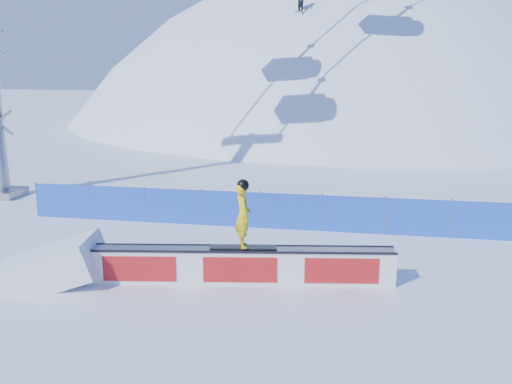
# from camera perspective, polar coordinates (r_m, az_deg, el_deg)

# --- Properties ---
(ground) EXTENTS (160.00, 160.00, 0.00)m
(ground) POSITION_cam_1_polar(r_m,az_deg,el_deg) (14.40, 9.33, -9.31)
(ground) COLOR white
(ground) RESTS_ON ground
(snow_hill) EXTENTS (64.00, 64.00, 64.00)m
(snow_hill) POSITION_cam_1_polar(r_m,az_deg,el_deg) (60.09, 9.45, -9.91)
(snow_hill) COLOR white
(snow_hill) RESTS_ON ground
(safety_fence) EXTENTS (22.05, 0.05, 1.30)m
(safety_fence) POSITION_cam_1_polar(r_m,az_deg,el_deg) (18.47, 9.66, -2.25)
(safety_fence) COLOR blue
(safety_fence) RESTS_ON ground
(rail_box) EXTENTS (7.63, 1.67, 0.92)m
(rail_box) POSITION_cam_1_polar(r_m,az_deg,el_deg) (14.29, -1.56, -7.35)
(rail_box) COLOR white
(rail_box) RESTS_ON ground
(snow_ramp) EXTENTS (2.82, 2.00, 1.63)m
(snow_ramp) POSITION_cam_1_polar(r_m,az_deg,el_deg) (15.46, -19.69, -8.33)
(snow_ramp) COLOR white
(snow_ramp) RESTS_ON ground
(snowboarder) EXTENTS (1.68, 0.69, 1.73)m
(snowboarder) POSITION_cam_1_polar(r_m,az_deg,el_deg) (13.88, -1.30, -2.27)
(snowboarder) COLOR black
(snowboarder) RESTS_ON rail_box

